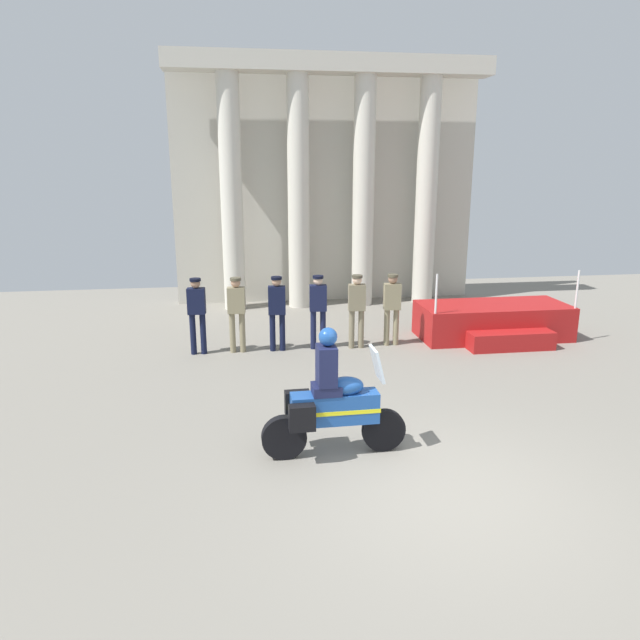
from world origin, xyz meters
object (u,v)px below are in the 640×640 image
(officer_in_row_3, at_px, (318,306))
(officer_in_row_4, at_px, (357,305))
(motorcycle_with_rider, at_px, (330,403))
(reviewing_stand, at_px, (494,322))
(officer_in_row_1, at_px, (237,309))
(officer_in_row_0, at_px, (197,310))
(officer_in_row_2, at_px, (277,308))
(officer_in_row_5, at_px, (392,304))

(officer_in_row_3, relative_size, officer_in_row_4, 1.00)
(officer_in_row_4, xyz_separation_m, motorcycle_with_rider, (-1.43, -4.99, -0.21))
(officer_in_row_4, bearing_deg, reviewing_stand, -170.08)
(officer_in_row_1, bearing_deg, officer_in_row_0, 5.62)
(officer_in_row_1, bearing_deg, officer_in_row_3, -174.90)
(officer_in_row_2, distance_m, officer_in_row_4, 1.80)
(officer_in_row_4, height_order, officer_in_row_5, officer_in_row_4)
(officer_in_row_0, relative_size, officer_in_row_4, 1.01)
(officer_in_row_1, relative_size, officer_in_row_5, 1.01)
(officer_in_row_4, bearing_deg, officer_in_row_5, -168.27)
(officer_in_row_4, relative_size, motorcycle_with_rider, 0.81)
(officer_in_row_0, bearing_deg, officer_in_row_5, -174.43)
(officer_in_row_2, xyz_separation_m, motorcycle_with_rider, (0.36, -5.05, -0.20))
(officer_in_row_2, distance_m, officer_in_row_5, 2.64)
(reviewing_stand, bearing_deg, officer_in_row_5, -175.77)
(officer_in_row_4, bearing_deg, officer_in_row_0, 4.09)
(officer_in_row_0, relative_size, officer_in_row_5, 1.02)
(reviewing_stand, height_order, officer_in_row_2, reviewing_stand)
(reviewing_stand, xyz_separation_m, officer_in_row_3, (-4.32, -0.22, 0.60))
(officer_in_row_2, bearing_deg, reviewing_stand, -172.31)
(reviewing_stand, bearing_deg, officer_in_row_0, -178.13)
(officer_in_row_5, bearing_deg, officer_in_row_2, 6.07)
(officer_in_row_0, relative_size, officer_in_row_1, 1.01)
(officer_in_row_3, height_order, motorcycle_with_rider, motorcycle_with_rider)
(officer_in_row_0, xyz_separation_m, officer_in_row_1, (0.86, 0.01, -0.01))
(officer_in_row_1, xyz_separation_m, motorcycle_with_rider, (1.25, -5.06, -0.21))
(reviewing_stand, distance_m, officer_in_row_3, 4.37)
(reviewing_stand, xyz_separation_m, officer_in_row_0, (-6.99, -0.23, 0.61))
(reviewing_stand, bearing_deg, officer_in_row_4, -175.18)
(officer_in_row_1, height_order, motorcycle_with_rider, motorcycle_with_rider)
(officer_in_row_2, bearing_deg, officer_in_row_0, 4.81)
(officer_in_row_2, bearing_deg, motorcycle_with_rider, 99.22)
(officer_in_row_0, relative_size, officer_in_row_3, 1.01)
(officer_in_row_5, bearing_deg, reviewing_stand, -170.67)
(reviewing_stand, relative_size, officer_in_row_3, 2.11)
(motorcycle_with_rider, bearing_deg, officer_in_row_2, 93.16)
(officer_in_row_4, distance_m, motorcycle_with_rider, 5.20)
(motorcycle_with_rider, bearing_deg, officer_in_row_1, 102.96)
(officer_in_row_0, xyz_separation_m, motorcycle_with_rider, (2.11, -5.05, -0.21))
(officer_in_row_1, xyz_separation_m, officer_in_row_3, (1.82, -0.00, -0.00))
(officer_in_row_3, xyz_separation_m, officer_in_row_4, (0.87, -0.07, 0.00))
(officer_in_row_3, bearing_deg, officer_in_row_1, 5.10)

